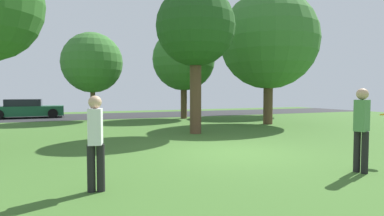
# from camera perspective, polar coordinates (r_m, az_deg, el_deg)

# --- Properties ---
(ground_plane) EXTENTS (44.00, 44.00, 0.00)m
(ground_plane) POSITION_cam_1_polar(r_m,az_deg,el_deg) (9.06, 7.64, -8.14)
(ground_plane) COLOR #3D6628
(road_strip) EXTENTS (44.00, 6.40, 0.01)m
(road_strip) POSITION_cam_1_polar(r_m,az_deg,el_deg) (24.16, -11.92, -1.33)
(road_strip) COLOR #28282B
(road_strip) RESTS_ON ground_plane
(maple_tree_far) EXTENTS (4.17, 4.17, 6.06)m
(maple_tree_far) POSITION_cam_1_polar(r_m,az_deg,el_deg) (20.79, -1.54, 8.97)
(maple_tree_far) COLOR brown
(maple_tree_far) RESTS_ON ground_plane
(oak_tree_center) EXTENTS (3.72, 3.72, 5.45)m
(oak_tree_center) POSITION_cam_1_polar(r_m,az_deg,el_deg) (20.21, -18.00, 7.97)
(oak_tree_center) COLOR brown
(oak_tree_center) RESTS_ON ground_plane
(oak_tree_left) EXTENTS (5.33, 5.33, 7.27)m
(oak_tree_left) POSITION_cam_1_polar(r_m,az_deg,el_deg) (17.68, 14.04, 12.07)
(oak_tree_left) COLOR brown
(oak_tree_left) RESTS_ON ground_plane
(oak_tree_right) EXTENTS (3.32, 3.32, 6.16)m
(oak_tree_right) POSITION_cam_1_polar(r_m,az_deg,el_deg) (13.28, 0.67, 14.64)
(oak_tree_right) COLOR brown
(oak_tree_right) RESTS_ON ground_plane
(birch_tree_lone) EXTENTS (5.12, 5.12, 7.73)m
(birch_tree_lone) POSITION_cam_1_polar(r_m,az_deg,el_deg) (25.01, 14.19, 10.63)
(birch_tree_lone) COLOR brown
(birch_tree_lone) RESTS_ON ground_plane
(person_catcher) EXTENTS (0.37, 0.31, 1.82)m
(person_catcher) POSITION_cam_1_polar(r_m,az_deg,el_deg) (7.52, 28.92, -2.88)
(person_catcher) COLOR black
(person_catcher) RESTS_ON ground_plane
(person_bystander) EXTENTS (0.30, 0.36, 1.67)m
(person_bystander) POSITION_cam_1_polar(r_m,az_deg,el_deg) (5.59, -17.44, -5.48)
(person_bystander) COLOR black
(person_bystander) RESTS_ON ground_plane
(parked_car_green) EXTENTS (4.58, 2.05, 1.29)m
(parked_car_green) POSITION_cam_1_polar(r_m,az_deg,el_deg) (24.06, -28.28, -0.19)
(parked_car_green) COLOR #195633
(parked_car_green) RESTS_ON ground_plane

